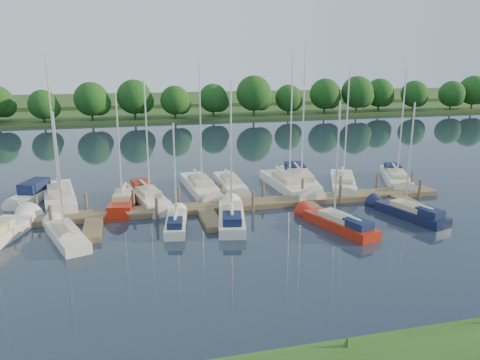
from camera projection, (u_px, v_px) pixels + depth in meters
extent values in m
plane|color=#192332|center=(226.00, 250.00, 28.46)|extent=(260.00, 260.00, 0.00)
cube|color=brown|center=(203.00, 207.00, 35.91)|extent=(40.00, 2.00, 0.40)
cube|color=brown|center=(93.00, 230.00, 31.20)|extent=(1.20, 4.00, 0.40)
cube|color=brown|center=(211.00, 220.00, 33.10)|extent=(1.20, 4.00, 0.40)
cube|color=brown|center=(316.00, 211.00, 35.00)|extent=(1.20, 4.00, 0.40)
cube|color=brown|center=(410.00, 204.00, 36.90)|extent=(1.20, 4.00, 0.40)
cylinder|color=#473D33|center=(37.00, 209.00, 34.16)|extent=(0.24, 0.24, 2.00)
cylinder|color=#473D33|center=(86.00, 206.00, 34.98)|extent=(0.24, 0.24, 2.00)
cylinder|color=#473D33|center=(134.00, 203.00, 35.80)|extent=(0.24, 0.24, 2.00)
cylinder|color=#473D33|center=(179.00, 199.00, 36.62)|extent=(0.24, 0.24, 2.00)
cylinder|color=#473D33|center=(222.00, 196.00, 37.44)|extent=(0.24, 0.24, 2.00)
cylinder|color=#473D33|center=(263.00, 193.00, 38.26)|extent=(0.24, 0.24, 2.00)
cylinder|color=#473D33|center=(302.00, 190.00, 39.08)|extent=(0.24, 0.24, 2.00)
cylinder|color=#473D33|center=(340.00, 188.00, 39.90)|extent=(0.24, 0.24, 2.00)
cylinder|color=#473D33|center=(377.00, 185.00, 40.72)|extent=(0.24, 0.24, 2.00)
cylinder|color=#473D33|center=(412.00, 183.00, 41.55)|extent=(0.24, 0.24, 2.00)
cylinder|color=#473D33|center=(51.00, 219.00, 32.03)|extent=(0.24, 0.24, 2.00)
cylinder|color=#473D33|center=(157.00, 211.00, 33.74)|extent=(0.24, 0.24, 2.00)
cylinder|color=#473D33|center=(253.00, 204.00, 35.45)|extent=(0.24, 0.24, 2.00)
cylinder|color=#473D33|center=(340.00, 197.00, 37.16)|extent=(0.24, 0.24, 2.00)
cylinder|color=#473D33|center=(419.00, 191.00, 38.87)|extent=(0.24, 0.24, 2.00)
cube|color=#26461A|center=(149.00, 112.00, 98.76)|extent=(180.00, 30.00, 0.60)
cube|color=#375224|center=(143.00, 101.00, 122.12)|extent=(220.00, 40.00, 1.40)
cylinder|color=#38281C|center=(3.00, 121.00, 79.08)|extent=(0.36, 0.36, 2.07)
sphere|color=#133B10|center=(1.00, 106.00, 78.45)|extent=(4.83, 4.83, 4.83)
sphere|color=#133B10|center=(9.00, 110.00, 79.06)|extent=(3.45, 3.45, 3.45)
cylinder|color=#38281C|center=(52.00, 117.00, 82.46)|extent=(0.36, 0.36, 2.53)
sphere|color=#133B10|center=(50.00, 100.00, 81.68)|extent=(5.90, 5.90, 5.90)
sphere|color=#133B10|center=(58.00, 104.00, 82.38)|extent=(4.21, 4.21, 4.21)
cylinder|color=#38281C|center=(96.00, 118.00, 83.38)|extent=(0.36, 0.36, 2.16)
sphere|color=#133B10|center=(95.00, 103.00, 82.71)|extent=(5.03, 5.03, 5.03)
sphere|color=#133B10|center=(101.00, 107.00, 83.34)|extent=(3.60, 3.60, 3.60)
cylinder|color=#38281C|center=(138.00, 116.00, 85.48)|extent=(0.36, 0.36, 2.34)
sphere|color=#133B10|center=(137.00, 100.00, 84.76)|extent=(5.45, 5.45, 5.45)
sphere|color=#133B10|center=(144.00, 104.00, 85.42)|extent=(3.89, 3.89, 3.89)
cylinder|color=#38281C|center=(170.00, 115.00, 85.85)|extent=(0.36, 0.36, 2.56)
sphere|color=#133B10|center=(170.00, 98.00, 85.06)|extent=(5.97, 5.97, 5.97)
sphere|color=#133B10|center=(177.00, 102.00, 85.77)|extent=(4.26, 4.26, 4.26)
cylinder|color=#38281C|center=(209.00, 113.00, 89.37)|extent=(0.36, 0.36, 2.59)
sphere|color=#133B10|center=(209.00, 96.00, 88.58)|extent=(6.05, 6.05, 6.05)
sphere|color=#133B10|center=(216.00, 100.00, 89.29)|extent=(4.32, 4.32, 4.32)
cylinder|color=#38281C|center=(248.00, 111.00, 91.71)|extent=(0.36, 0.36, 2.54)
sphere|color=#133B10|center=(248.00, 95.00, 90.93)|extent=(5.93, 5.93, 5.93)
sphere|color=#133B10|center=(254.00, 100.00, 91.63)|extent=(4.24, 4.24, 4.24)
cylinder|color=#38281C|center=(284.00, 111.00, 91.65)|extent=(0.36, 0.36, 2.59)
sphere|color=#133B10|center=(284.00, 95.00, 90.86)|extent=(6.05, 6.05, 6.05)
sphere|color=#133B10|center=(290.00, 99.00, 91.57)|extent=(4.32, 4.32, 4.32)
cylinder|color=#38281C|center=(323.00, 110.00, 93.89)|extent=(0.36, 0.36, 2.64)
sphere|color=#133B10|center=(323.00, 94.00, 93.08)|extent=(6.16, 6.16, 6.16)
sphere|color=#133B10|center=(329.00, 98.00, 93.80)|extent=(4.40, 4.40, 4.40)
cylinder|color=#38281C|center=(345.00, 108.00, 97.58)|extent=(0.36, 0.36, 2.60)
sphere|color=#133B10|center=(346.00, 93.00, 96.78)|extent=(6.06, 6.06, 6.06)
sphere|color=#133B10|center=(351.00, 97.00, 97.49)|extent=(4.33, 4.33, 4.33)
cylinder|color=#38281C|center=(386.00, 108.00, 96.77)|extent=(0.36, 0.36, 2.76)
sphere|color=#133B10|center=(387.00, 92.00, 95.92)|extent=(6.44, 6.44, 6.44)
sphere|color=#133B10|center=(392.00, 96.00, 96.67)|extent=(4.60, 4.60, 4.60)
cylinder|color=#38281C|center=(413.00, 107.00, 100.16)|extent=(0.36, 0.36, 2.58)
sphere|color=#133B10|center=(415.00, 92.00, 99.36)|extent=(6.03, 6.03, 6.03)
sphere|color=#133B10|center=(419.00, 96.00, 100.07)|extent=(4.31, 4.31, 4.31)
cylinder|color=#38281C|center=(440.00, 107.00, 102.52)|extent=(0.36, 0.36, 2.17)
sphere|color=#133B10|center=(441.00, 95.00, 101.86)|extent=(5.06, 5.06, 5.06)
sphere|color=#133B10|center=(445.00, 98.00, 102.48)|extent=(3.61, 3.61, 3.61)
cylinder|color=#38281C|center=(477.00, 106.00, 103.65)|extent=(0.36, 0.36, 2.19)
sphere|color=#133B10|center=(478.00, 94.00, 102.98)|extent=(5.10, 5.10, 5.10)
cube|color=silver|center=(35.00, 197.00, 38.80)|extent=(3.42, 5.44, 1.10)
cone|color=silver|center=(18.00, 206.00, 36.32)|extent=(1.35, 1.75, 0.85)
cube|color=#121C40|center=(34.00, 187.00, 38.58)|extent=(2.28, 3.14, 0.99)
cube|color=silver|center=(59.00, 198.00, 38.59)|extent=(3.55, 8.42, 1.09)
cone|color=silver|center=(62.00, 212.00, 34.96)|extent=(1.58, 3.00, 1.14)
cube|color=#B7AB8C|center=(59.00, 191.00, 38.05)|extent=(2.27, 3.90, 0.49)
cylinder|color=silver|center=(52.00, 126.00, 36.34)|extent=(0.12, 0.12, 11.01)
cylinder|color=silver|center=(58.00, 183.00, 39.04)|extent=(0.68, 3.64, 0.10)
cylinder|color=silver|center=(58.00, 183.00, 39.04)|extent=(0.71, 3.25, 0.20)
cube|color=#9B1D0E|center=(124.00, 203.00, 37.28)|extent=(2.48, 6.27, 1.10)
cone|color=#9B1D0E|center=(119.00, 215.00, 34.35)|extent=(1.12, 2.23, 0.85)
cube|color=#B7AB8C|center=(123.00, 195.00, 36.81)|extent=(1.62, 2.89, 0.50)
cylinder|color=silver|center=(119.00, 146.00, 35.52)|extent=(0.12, 0.12, 8.24)
cylinder|color=silver|center=(124.00, 187.00, 37.59)|extent=(0.45, 2.74, 0.10)
cylinder|color=silver|center=(124.00, 187.00, 37.59)|extent=(0.51, 2.45, 0.20)
cube|color=silver|center=(148.00, 200.00, 38.08)|extent=(3.28, 6.92, 1.16)
cone|color=silver|center=(160.00, 211.00, 35.20)|extent=(1.42, 2.48, 0.93)
cube|color=#B7AB8C|center=(148.00, 192.00, 37.60)|extent=(2.02, 3.24, 0.53)
cube|color=maroon|center=(141.00, 184.00, 39.48)|extent=(1.71, 2.24, 0.58)
cylinder|color=silver|center=(147.00, 139.00, 36.22)|extent=(0.12, 0.12, 9.01)
cylinder|color=silver|center=(145.00, 184.00, 38.36)|extent=(0.75, 2.95, 0.10)
cylinder|color=silver|center=(145.00, 184.00, 38.36)|extent=(0.78, 2.65, 0.20)
cube|color=silver|center=(200.00, 188.00, 41.56)|extent=(2.64, 7.73, 1.14)
cone|color=silver|center=(211.00, 200.00, 38.06)|extent=(1.24, 2.73, 1.06)
cube|color=#B7AB8C|center=(201.00, 181.00, 41.03)|extent=(1.83, 3.52, 0.52)
cylinder|color=silver|center=(200.00, 125.00, 39.43)|extent=(0.12, 0.12, 10.27)
cylinder|color=silver|center=(198.00, 173.00, 41.97)|extent=(0.33, 3.42, 0.10)
cylinder|color=silver|center=(198.00, 173.00, 41.97)|extent=(0.41, 3.05, 0.20)
cube|color=silver|center=(230.00, 185.00, 42.64)|extent=(1.92, 6.62, 0.96)
cone|color=silver|center=(238.00, 194.00, 39.53)|extent=(0.95, 2.32, 0.92)
cube|color=#B7AB8C|center=(231.00, 179.00, 42.18)|extent=(1.42, 2.99, 0.44)
cylinder|color=silver|center=(231.00, 132.00, 40.78)|extent=(0.12, 0.12, 8.91)
cylinder|color=silver|center=(228.00, 173.00, 43.02)|extent=(0.13, 2.97, 0.10)
cylinder|color=silver|center=(228.00, 173.00, 43.02)|extent=(0.23, 2.64, 0.20)
cube|color=silver|center=(286.00, 186.00, 42.23)|extent=(2.66, 8.21, 1.22)
cone|color=silver|center=(305.00, 198.00, 38.47)|extent=(1.27, 2.89, 1.14)
cube|color=#B7AB8C|center=(288.00, 178.00, 41.65)|extent=(1.88, 3.73, 0.55)
cylinder|color=silver|center=(291.00, 119.00, 39.94)|extent=(0.12, 0.12, 10.95)
cylinder|color=silver|center=(283.00, 171.00, 42.67)|extent=(0.28, 3.65, 0.10)
cylinder|color=silver|center=(283.00, 171.00, 42.67)|extent=(0.36, 3.25, 0.20)
cube|color=silver|center=(299.00, 183.00, 43.36)|extent=(3.97, 8.97, 1.26)
cone|color=silver|center=(309.00, 196.00, 39.17)|extent=(1.75, 3.20, 1.21)
cube|color=#B7AB8C|center=(300.00, 175.00, 42.73)|extent=(2.50, 4.17, 0.57)
cube|color=#121C40|center=(295.00, 167.00, 45.47)|extent=(2.15, 2.87, 0.63)
cylinder|color=silver|center=(303.00, 113.00, 40.89)|extent=(0.12, 0.12, 11.70)
cylinder|color=silver|center=(298.00, 167.00, 43.87)|extent=(0.81, 3.85, 0.10)
cylinder|color=silver|center=(298.00, 167.00, 43.87)|extent=(0.83, 3.45, 0.20)
cube|color=silver|center=(343.00, 184.00, 42.81)|extent=(4.72, 7.44, 1.08)
cone|color=silver|center=(345.00, 195.00, 39.35)|extent=(1.93, 2.73, 1.01)
cube|color=#B7AB8C|center=(343.00, 178.00, 42.29)|extent=(2.68, 3.59, 0.49)
cylinder|color=silver|center=(347.00, 126.00, 40.76)|extent=(0.12, 0.12, 9.76)
cylinder|color=silver|center=(343.00, 171.00, 43.23)|extent=(1.38, 3.03, 0.10)
cylinder|color=silver|center=(343.00, 171.00, 43.23)|extent=(1.33, 2.74, 0.20)
cube|color=silver|center=(396.00, 179.00, 44.53)|extent=(4.75, 7.49, 1.03)
cone|color=silver|center=(402.00, 189.00, 41.05)|extent=(1.94, 2.74, 1.02)
cube|color=#B7AB8C|center=(397.00, 174.00, 44.02)|extent=(2.70, 3.61, 0.47)
cube|color=#121C40|center=(393.00, 167.00, 46.29)|extent=(2.17, 2.57, 0.51)
cylinder|color=silver|center=(402.00, 124.00, 42.47)|extent=(0.12, 0.12, 9.82)
cylinder|color=silver|center=(395.00, 167.00, 44.97)|extent=(1.39, 3.05, 0.10)
cylinder|color=silver|center=(395.00, 167.00, 44.97)|extent=(1.34, 2.75, 0.20)
cone|color=silver|center=(20.00, 223.00, 32.59)|extent=(1.96, 3.02, 1.12)
cube|color=silver|center=(67.00, 240.00, 29.68)|extent=(3.33, 5.80, 1.02)
cone|color=silver|center=(57.00, 227.00, 31.94)|extent=(1.39, 2.11, 0.78)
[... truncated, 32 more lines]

